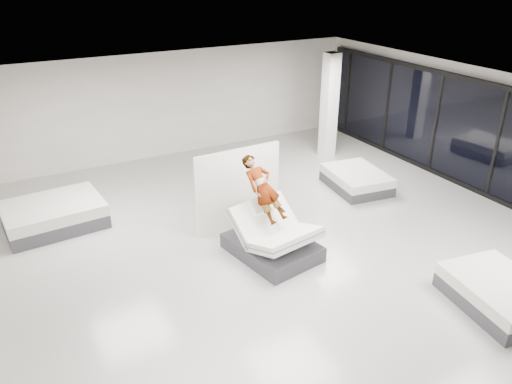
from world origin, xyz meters
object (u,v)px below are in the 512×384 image
(person, at_px, (263,200))
(flat_bed_right_near, at_px, (499,294))
(remote, at_px, (282,210))
(flat_bed_right_far, at_px, (356,180))
(column, at_px, (329,106))
(divider_panel, at_px, (239,189))
(flat_bed_left_far, at_px, (54,215))
(hero_bed, at_px, (273,239))

(person, height_order, flat_bed_right_near, person)
(remote, relative_size, flat_bed_right_far, 0.07)
(flat_bed_right_far, relative_size, column, 0.60)
(remote, distance_m, divider_panel, 1.48)
(person, relative_size, flat_bed_left_far, 0.67)
(hero_bed, bearing_deg, divider_panel, 92.02)
(flat_bed_left_far, bearing_deg, person, -40.07)
(person, height_order, flat_bed_left_far, person)
(flat_bed_right_far, bearing_deg, column, 72.58)
(person, height_order, flat_bed_right_far, person)
(flat_bed_right_far, distance_m, column, 2.88)
(divider_panel, relative_size, column, 0.65)
(divider_panel, bearing_deg, flat_bed_left_far, 149.35)
(hero_bed, relative_size, remote, 14.64)
(flat_bed_right_far, distance_m, flat_bed_right_near, 5.34)
(hero_bed, relative_size, divider_panel, 0.98)
(person, xyz_separation_m, flat_bed_right_far, (3.75, 1.52, -0.91))
(hero_bed, relative_size, flat_bed_right_near, 1.01)
(person, xyz_separation_m, divider_panel, (0.00, 1.15, -0.21))
(hero_bed, height_order, remote, hero_bed)
(remote, relative_size, flat_bed_left_far, 0.06)
(hero_bed, distance_m, column, 6.28)
(remote, height_order, divider_panel, divider_panel)
(person, distance_m, remote, 0.44)
(remote, xyz_separation_m, column, (4.23, 4.25, 0.60))
(flat_bed_right_near, bearing_deg, hero_bed, 128.30)
(hero_bed, xyz_separation_m, person, (-0.05, 0.32, 0.79))
(person, bearing_deg, hero_bed, -90.00)
(divider_panel, height_order, flat_bed_left_far, divider_panel)
(flat_bed_left_far, bearing_deg, remote, -40.70)
(remote, distance_m, flat_bed_right_near, 4.28)
(person, distance_m, flat_bed_right_near, 4.72)
(divider_panel, xyz_separation_m, flat_bed_left_far, (-3.78, 2.03, -0.66))
(flat_bed_left_far, bearing_deg, divider_panel, -28.23)
(remote, height_order, flat_bed_right_near, remote)
(hero_bed, bearing_deg, person, 99.68)
(remote, relative_size, divider_panel, 0.07)
(flat_bed_left_far, bearing_deg, flat_bed_right_far, -12.45)
(flat_bed_right_far, bearing_deg, hero_bed, -153.62)
(remote, bearing_deg, person, 122.15)
(remote, bearing_deg, flat_bed_left_far, 129.62)
(person, bearing_deg, flat_bed_right_far, 12.35)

